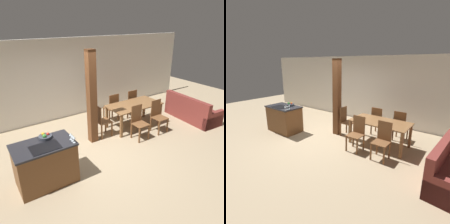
{
  "view_description": "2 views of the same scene",
  "coord_description": "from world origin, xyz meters",
  "views": [
    {
      "loc": [
        -2.42,
        -4.22,
        3.23
      ],
      "look_at": [
        0.6,
        0.2,
        0.95
      ],
      "focal_mm": 35.0,
      "sensor_mm": 36.0,
      "label": 1
    },
    {
      "loc": [
        3.8,
        -3.93,
        2.44
      ],
      "look_at": [
        0.6,
        0.2,
        0.95
      ],
      "focal_mm": 28.0,
      "sensor_mm": 36.0,
      "label": 2
    }
  ],
  "objects": [
    {
      "name": "fruit_bowl",
      "position": [
        -1.32,
        -0.13,
        0.98
      ],
      "size": [
        0.27,
        0.27,
        0.11
      ],
      "color": "#383D47",
      "rests_on": "kitchen_island"
    },
    {
      "name": "timber_post",
      "position": [
        0.23,
        0.62,
        1.28
      ],
      "size": [
        0.22,
        0.22,
        2.56
      ],
      "color": "brown",
      "rests_on": "ground_plane"
    },
    {
      "name": "dining_chair_far_left",
      "position": [
        1.41,
        1.37,
        0.52
      ],
      "size": [
        0.4,
        0.4,
        0.99
      ],
      "rotation": [
        0.0,
        0.0,
        3.14
      ],
      "color": "brown",
      "rests_on": "ground_plane"
    },
    {
      "name": "wine_glass_middle",
      "position": [
        -0.91,
        -0.57,
        1.05
      ],
      "size": [
        0.06,
        0.06,
        0.15
      ],
      "color": "silver",
      "rests_on": "kitchen_island"
    },
    {
      "name": "dining_chair_near_left",
      "position": [
        1.41,
        0.02,
        0.52
      ],
      "size": [
        0.4,
        0.4,
        0.99
      ],
      "color": "brown",
      "rests_on": "ground_plane"
    },
    {
      "name": "dining_chair_head_end",
      "position": [
        0.56,
        0.7,
        0.52
      ],
      "size": [
        0.4,
        0.4,
        0.99
      ],
      "rotation": [
        0.0,
        0.0,
        1.57
      ],
      "color": "brown",
      "rests_on": "ground_plane"
    },
    {
      "name": "wine_glass_near",
      "position": [
        -0.91,
        -0.65,
        1.05
      ],
      "size": [
        0.06,
        0.06,
        0.15
      ],
      "color": "silver",
      "rests_on": "kitchen_island"
    },
    {
      "name": "dining_table",
      "position": [
        1.79,
        0.7,
        0.65
      ],
      "size": [
        1.71,
        0.91,
        0.76
      ],
      "color": "brown",
      "rests_on": "ground_plane"
    },
    {
      "name": "couch",
      "position": [
        3.8,
        -0.01,
        0.28
      ],
      "size": [
        0.97,
        1.89,
        0.86
      ],
      "rotation": [
        0.0,
        0.0,
        1.49
      ],
      "color": "maroon",
      "rests_on": "ground_plane"
    },
    {
      "name": "kitchen_island",
      "position": [
        -1.45,
        -0.34,
        0.47
      ],
      "size": [
        1.22,
        0.76,
        0.94
      ],
      "color": "brown",
      "rests_on": "ground_plane"
    },
    {
      "name": "dining_chair_near_right",
      "position": [
        2.18,
        0.02,
        0.52
      ],
      "size": [
        0.4,
        0.4,
        0.99
      ],
      "color": "brown",
      "rests_on": "ground_plane"
    },
    {
      "name": "wine_glass_far",
      "position": [
        -0.91,
        -0.49,
        1.05
      ],
      "size": [
        0.06,
        0.06,
        0.15
      ],
      "color": "silver",
      "rests_on": "kitchen_island"
    },
    {
      "name": "ground_plane",
      "position": [
        0.0,
        0.0,
        0.0
      ],
      "size": [
        16.0,
        16.0,
        0.0
      ],
      "primitive_type": "plane",
      "color": "#9E896B"
    },
    {
      "name": "dining_chair_far_right",
      "position": [
        2.18,
        1.37,
        0.52
      ],
      "size": [
        0.4,
        0.4,
        0.99
      ],
      "rotation": [
        0.0,
        0.0,
        3.14
      ],
      "color": "brown",
      "rests_on": "ground_plane"
    },
    {
      "name": "wall_back",
      "position": [
        0.0,
        2.65,
        1.35
      ],
      "size": [
        11.2,
        0.08,
        2.7
      ],
      "color": "silver",
      "rests_on": "ground_plane"
    }
  ]
}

